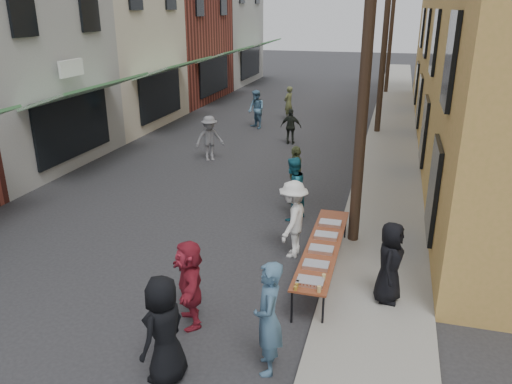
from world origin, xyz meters
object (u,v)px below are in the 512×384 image
Objects in this scene: catering_tray_sausage at (310,282)px; server at (390,262)px; utility_pole_near at (366,58)px; guest_front_a at (164,330)px; utility_pole_mid at (385,33)px; utility_pole_far at (392,24)px; serving_table at (323,247)px; guest_front_c at (293,189)px.

catering_tray_sausage is 1.66m from server.
utility_pole_near is 4.95× the size of guest_front_a.
server reaches higher than catering_tray_sausage.
utility_pole_far is at bearing 90.00° from utility_pole_mid.
serving_table is (-0.50, -1.86, -3.79)m from utility_pole_near.
guest_front_c is at bearing 149.37° from utility_pole_near.
server is (3.28, 3.13, 0.02)m from guest_front_a.
utility_pole_mid is 14.38m from serving_table.
utility_pole_mid is 18.27m from guest_front_a.
guest_front_a is at bearing -112.51° from utility_pole_near.
serving_table is 2.25× the size of guest_front_c.
utility_pole_near reaches higher than guest_front_a.
utility_pole_near is 7.19m from guest_front_a.
catering_tray_sausage is at bearing -91.85° from utility_pole_mid.
utility_pole_far reaches higher than server.
guest_front_a is at bearing 141.89° from server.
utility_pole_far is at bearing 88.96° from catering_tray_sausage.
guest_front_a reaches higher than catering_tray_sausage.
server reaches higher than serving_table.
utility_pole_near is 18.00× the size of catering_tray_sausage.
utility_pole_near and utility_pole_far have the same top height.
utility_pole_far reaches higher than guest_front_c.
server is at bearing -86.50° from utility_pole_mid.
serving_table is at bearing 90.00° from catering_tray_sausage.
serving_table is 1.65m from catering_tray_sausage.
serving_table is 2.42× the size of server.
utility_pole_mid reaches higher than catering_tray_sausage.
guest_front_c is (0.60, 6.80, -0.02)m from guest_front_a.
utility_pole_near reaches higher than server.
utility_pole_near is at bearing 81.90° from catering_tray_sausage.
utility_pole_far is at bearing 88.89° from serving_table.
utility_pole_far is (0.00, 12.00, 0.00)m from utility_pole_mid.
utility_pole_mid is at bearing 90.00° from utility_pole_near.
utility_pole_far reaches higher than catering_tray_sausage.
server is (0.89, -14.62, -3.57)m from utility_pole_mid.
server is (0.89, -2.62, -3.57)m from utility_pole_near.
guest_front_a reaches higher than guest_front_c.
server is at bearing 147.26° from guest_front_a.
utility_pole_far is at bearing -171.01° from guest_front_a.
serving_table is at bearing 69.81° from server.
utility_pole_near is 5.44× the size of server.
utility_pole_mid is 18.00× the size of catering_tray_sausage.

